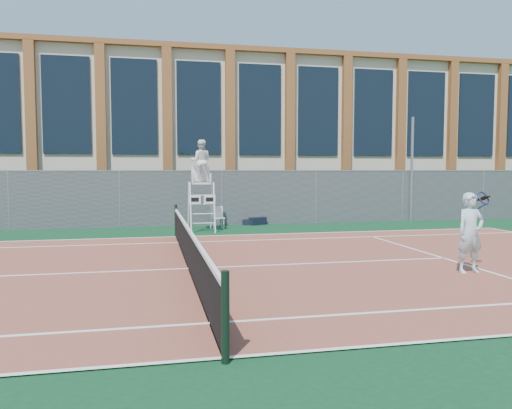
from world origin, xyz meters
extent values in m
plane|color=#233814|center=(0.00, 0.00, 0.00)|extent=(120.00, 120.00, 0.00)
cube|color=#0C361D|center=(0.00, 1.00, 0.01)|extent=(36.00, 20.00, 0.01)
cube|color=brown|center=(0.00, 0.00, 0.02)|extent=(23.77, 10.97, 0.02)
cylinder|color=black|center=(0.00, -5.60, 0.55)|extent=(0.10, 0.10, 1.10)
cylinder|color=black|center=(0.00, 5.60, 0.55)|extent=(0.10, 0.10, 1.10)
cube|color=black|center=(0.00, 0.00, 0.46)|extent=(0.03, 11.00, 0.86)
cube|color=white|center=(0.00, 0.00, 0.92)|extent=(0.06, 11.20, 0.07)
cube|color=black|center=(0.00, 10.00, 1.10)|extent=(40.00, 1.40, 2.20)
cube|color=beige|center=(0.00, 18.00, 4.00)|extent=(44.00, 10.00, 8.00)
cube|color=brown|center=(0.00, 18.00, 8.10)|extent=(45.00, 10.60, 0.25)
cylinder|color=#9EA0A5|center=(10.35, 8.70, 2.27)|extent=(0.12, 0.12, 4.54)
cylinder|color=white|center=(0.56, 6.53, 0.89)|extent=(0.05, 0.51, 1.85)
cylinder|color=white|center=(1.42, 6.53, 0.89)|extent=(0.05, 0.51, 1.85)
cylinder|color=white|center=(0.56, 7.47, 0.89)|extent=(0.05, 0.51, 1.85)
cylinder|color=white|center=(1.42, 7.47, 0.89)|extent=(0.05, 0.51, 1.85)
cube|color=white|center=(0.99, 7.00, 1.76)|extent=(0.66, 0.57, 0.06)
cube|color=white|center=(0.99, 7.27, 2.09)|extent=(0.66, 0.05, 0.57)
cube|color=white|center=(0.72, 6.62, 1.19)|extent=(0.42, 0.03, 0.32)
cube|color=white|center=(1.25, 6.62, 1.19)|extent=(0.42, 0.03, 0.32)
imported|color=white|center=(0.99, 7.05, 2.57)|extent=(0.84, 0.69, 1.56)
cube|color=silver|center=(1.69, 7.48, 0.43)|extent=(0.44, 0.44, 0.04)
cube|color=silver|center=(1.68, 7.66, 0.66)|extent=(0.40, 0.07, 0.43)
cylinder|color=silver|center=(1.54, 7.30, 0.21)|extent=(0.03, 0.03, 0.40)
cylinder|color=silver|center=(1.87, 7.33, 0.21)|extent=(0.03, 0.03, 0.40)
cylinder|color=silver|center=(1.52, 7.62, 0.21)|extent=(0.03, 0.03, 0.40)
cylinder|color=silver|center=(1.84, 7.65, 0.21)|extent=(0.03, 0.03, 0.40)
cube|color=black|center=(3.45, 8.60, 0.16)|extent=(0.77, 0.58, 0.31)
cube|color=black|center=(3.11, 8.60, 0.12)|extent=(0.59, 0.39, 0.22)
imported|color=silver|center=(5.92, -1.73, 0.90)|extent=(0.66, 0.45, 1.74)
torus|color=#141D4E|center=(6.38, -1.50, 1.63)|extent=(0.38, 0.30, 0.30)
sphere|color=#CCE533|center=(6.48, -1.32, 1.58)|extent=(0.07, 0.07, 0.07)
camera|label=1|loc=(-0.83, -11.22, 2.26)|focal=35.00mm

